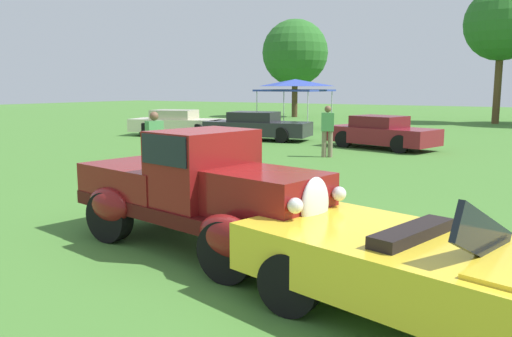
# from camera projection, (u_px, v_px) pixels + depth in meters

# --- Properties ---
(ground_plane) EXTENTS (120.00, 120.00, 0.00)m
(ground_plane) POSITION_uv_depth(u_px,v_px,m) (228.00, 246.00, 7.63)
(ground_plane) COLOR #42752D
(feature_pickup_truck) EXTENTS (4.40, 2.38, 1.70)m
(feature_pickup_truck) POSITION_uv_depth(u_px,v_px,m) (200.00, 188.00, 7.47)
(feature_pickup_truck) COLOR #400B0B
(feature_pickup_truck) RESTS_ON ground_plane
(neighbor_convertible) EXTENTS (4.65, 2.69, 1.40)m
(neighbor_convertible) POSITION_uv_depth(u_px,v_px,m) (465.00, 278.00, 4.77)
(neighbor_convertible) COLOR yellow
(neighbor_convertible) RESTS_ON ground_plane
(show_car_cream) EXTENTS (4.71, 2.86, 1.22)m
(show_car_cream) POSITION_uv_depth(u_px,v_px,m) (177.00, 123.00, 24.68)
(show_car_cream) COLOR beige
(show_car_cream) RESTS_ON ground_plane
(show_car_charcoal) EXTENTS (4.76, 2.47, 1.22)m
(show_car_charcoal) POSITION_uv_depth(u_px,v_px,m) (257.00, 126.00, 22.79)
(show_car_charcoal) COLOR #28282D
(show_car_charcoal) RESTS_ON ground_plane
(show_car_burgundy) EXTENTS (4.34, 2.67, 1.22)m
(show_car_burgundy) POSITION_uv_depth(u_px,v_px,m) (381.00, 133.00, 19.63)
(show_car_burgundy) COLOR maroon
(show_car_burgundy) RESTS_ON ground_plane
(spectator_between_cars) EXTENTS (0.37, 0.46, 1.69)m
(spectator_between_cars) POSITION_uv_depth(u_px,v_px,m) (155.00, 143.00, 13.07)
(spectator_between_cars) COLOR #9E998E
(spectator_between_cars) RESTS_ON ground_plane
(spectator_by_row) EXTENTS (0.47, 0.39, 1.69)m
(spectator_by_row) POSITION_uv_depth(u_px,v_px,m) (327.00, 129.00, 17.15)
(spectator_by_row) COLOR #7F7056
(spectator_by_row) RESTS_ON ground_plane
(canopy_tent_left_field) EXTENTS (3.38, 3.38, 2.71)m
(canopy_tent_left_field) POSITION_uv_depth(u_px,v_px,m) (295.00, 84.00, 28.50)
(canopy_tent_left_field) COLOR #B7B7BC
(canopy_tent_left_field) RESTS_ON ground_plane
(treeline_far_left) EXTENTS (4.95, 4.95, 7.32)m
(treeline_far_left) POSITION_uv_depth(u_px,v_px,m) (295.00, 53.00, 39.48)
(treeline_far_left) COLOR #47331E
(treeline_far_left) RESTS_ON ground_plane
(treeline_mid_left) EXTENTS (4.52, 4.52, 8.40)m
(treeline_mid_left) POSITION_uv_depth(u_px,v_px,m) (502.00, 24.00, 32.05)
(treeline_mid_left) COLOR brown
(treeline_mid_left) RESTS_ON ground_plane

